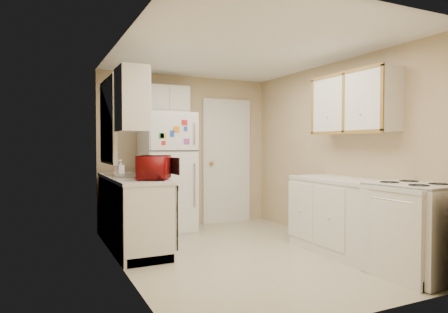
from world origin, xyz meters
name	(u,v)px	position (x,y,z in m)	size (l,w,h in m)	color
floor	(242,254)	(0.00, 0.00, 0.00)	(3.80, 3.80, 0.00)	beige
ceiling	(242,51)	(0.00, 0.00, 2.40)	(3.80, 3.80, 0.00)	white
wall_left	(122,155)	(-1.40, 0.00, 1.20)	(3.80, 3.80, 0.00)	tan
wall_right	(335,152)	(1.40, 0.00, 1.20)	(3.80, 3.80, 0.00)	tan
wall_back	(187,151)	(0.00, 1.90, 1.20)	(2.80, 2.80, 0.00)	tan
wall_front	(361,158)	(0.00, -1.90, 1.20)	(2.80, 2.80, 0.00)	tan
left_counter	(133,212)	(-1.10, 0.90, 0.45)	(0.60, 1.80, 0.90)	silver
dishwasher	(169,214)	(-0.81, 0.30, 0.49)	(0.03, 0.58, 0.72)	black
sink	(130,179)	(-1.10, 1.05, 0.86)	(0.54, 0.74, 0.16)	gray
microwave	(154,166)	(-0.96, 0.37, 1.05)	(0.28, 0.50, 0.33)	#9E1212
soap_bottle	(120,167)	(-1.15, 1.42, 1.00)	(0.09, 0.09, 0.19)	silver
window_blinds	(109,121)	(-1.36, 1.05, 1.60)	(0.10, 0.98, 1.08)	silver
upper_cabinet_left	(132,99)	(-1.25, 0.22, 1.80)	(0.30, 0.45, 0.70)	silver
refrigerator	(167,173)	(-0.45, 1.54, 0.88)	(0.73, 0.71, 1.77)	silver
cabinet_over_fridge	(165,99)	(-0.40, 1.75, 2.00)	(0.70, 0.30, 0.40)	silver
interior_door	(227,162)	(0.70, 1.86, 1.02)	(0.86, 0.06, 2.08)	silver
right_counter	(362,220)	(1.10, -0.80, 0.45)	(0.60, 2.00, 0.90)	silver
stove	(413,229)	(1.14, -1.44, 0.47)	(0.62, 0.77, 0.93)	silver
upper_cabinet_right	(354,103)	(1.25, -0.50, 1.80)	(0.30, 1.20, 0.70)	silver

